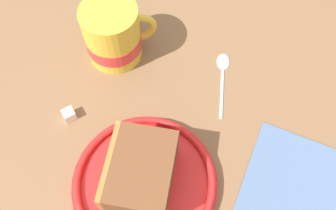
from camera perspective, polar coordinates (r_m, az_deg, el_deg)
name	(u,v)px	position (r cm, az deg, el deg)	size (l,w,h in cm)	color
ground_plane	(164,160)	(51.87, -0.60, -8.52)	(146.66, 146.66, 3.76)	brown
small_plate	(145,182)	(48.00, -3.65, -11.94)	(18.77, 18.77, 2.01)	red
cake_slice	(141,174)	(44.71, -4.26, -10.65)	(10.15, 8.07, 6.79)	#9E662D
tea_mug	(113,34)	(55.31, -8.54, 10.85)	(8.45, 10.43, 9.40)	gold
teaspoon	(223,70)	(56.58, 8.60, 5.44)	(11.54, 2.59, 0.80)	silver
folded_napkin	(295,180)	(51.45, 19.17, -10.99)	(13.51, 12.42, 0.60)	slate
sugar_cube	(69,114)	(53.53, -15.18, -1.43)	(1.58, 1.58, 1.58)	white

